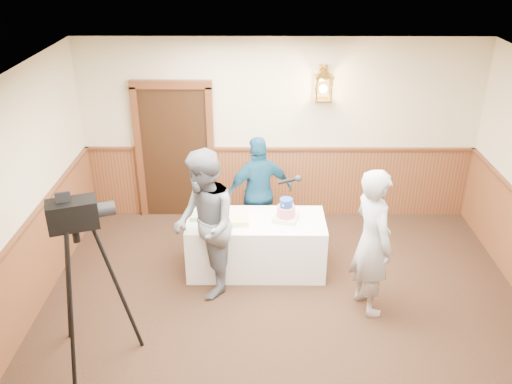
% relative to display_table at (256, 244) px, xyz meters
% --- Properties ---
extents(ground, '(7.00, 7.00, 0.00)m').
position_rel_display_table_xyz_m(ground, '(0.35, -1.90, -0.38)').
color(ground, black).
rests_on(ground, ground).
extents(room_shell, '(6.02, 7.02, 2.81)m').
position_rel_display_table_xyz_m(room_shell, '(0.29, -1.45, 1.15)').
color(room_shell, beige).
rests_on(room_shell, ground).
extents(display_table, '(1.80, 0.80, 0.75)m').
position_rel_display_table_xyz_m(display_table, '(0.00, 0.00, 0.00)').
color(display_table, white).
rests_on(display_table, ground).
extents(tiered_cake, '(0.36, 0.36, 0.31)m').
position_rel_display_table_xyz_m(tiered_cake, '(0.39, -0.00, 0.49)').
color(tiered_cake, beige).
rests_on(tiered_cake, display_table).
extents(sheet_cake_yellow, '(0.36, 0.28, 0.07)m').
position_rel_display_table_xyz_m(sheet_cake_yellow, '(-0.27, -0.08, 0.41)').
color(sheet_cake_yellow, '#F7F494').
rests_on(sheet_cake_yellow, display_table).
extents(sheet_cake_green, '(0.29, 0.24, 0.06)m').
position_rel_display_table_xyz_m(sheet_cake_green, '(-0.72, 0.04, 0.41)').
color(sheet_cake_green, '#96C389').
rests_on(sheet_cake_green, display_table).
extents(interviewer, '(1.63, 1.07, 1.89)m').
position_rel_display_table_xyz_m(interviewer, '(-0.62, -0.48, 0.57)').
color(interviewer, slate).
rests_on(interviewer, ground).
extents(baker, '(0.64, 0.78, 1.83)m').
position_rel_display_table_xyz_m(baker, '(1.34, -0.82, 0.54)').
color(baker, '#A5A6AB').
rests_on(baker, ground).
extents(assistant_p, '(1.04, 0.69, 1.65)m').
position_rel_display_table_xyz_m(assistant_p, '(0.04, 0.66, 0.45)').
color(assistant_p, navy).
rests_on(assistant_p, ground).
extents(tv_camera_rig, '(0.73, 0.69, 1.89)m').
position_rel_display_table_xyz_m(tv_camera_rig, '(-1.71, -1.70, 0.47)').
color(tv_camera_rig, black).
rests_on(tv_camera_rig, ground).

